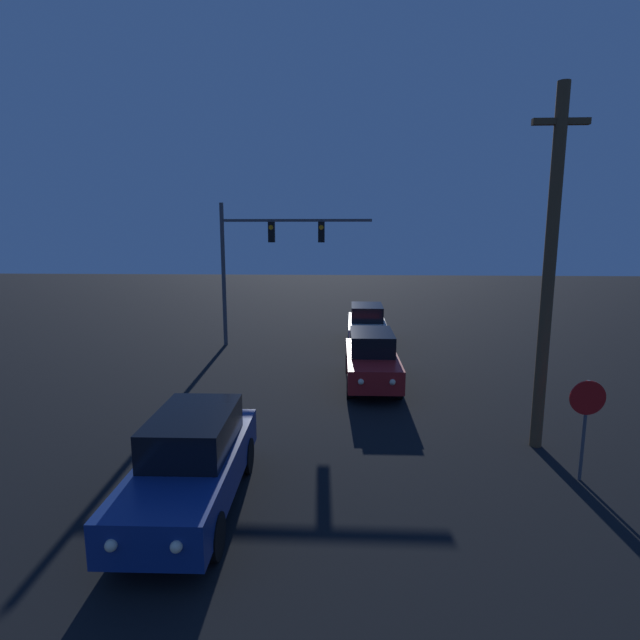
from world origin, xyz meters
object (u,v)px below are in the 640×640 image
Objects in this scene: car_mid at (372,358)px; traffic_signal_mast at (262,250)px; car_near at (192,461)px; utility_pole at (549,269)px; stop_sign at (586,411)px; car_far at (367,324)px.

car_mid is 0.72× the size of traffic_signal_mast.
traffic_signal_mast reaches higher than car_near.
utility_pole is at bearing -51.48° from traffic_signal_mast.
car_near is 1.00× the size of car_mid.
utility_pole reaches higher than stop_sign.
stop_sign reaches higher than car_far.
car_mid is at bearing -50.83° from traffic_signal_mast.
car_mid is at bearing 127.74° from utility_pole.
car_mid is at bearing 89.85° from car_far.
car_near is at bearing 75.58° from car_far.
car_far is (3.88, 14.30, 0.00)m from car_near.
stop_sign is at bearing 121.12° from car_mid.
car_near is at bearing 64.06° from car_mid.
stop_sign is at bearing -80.29° from utility_pole.
stop_sign is (4.05, -6.57, 0.61)m from car_mid.
car_mid is 0.58× the size of utility_pole.
utility_pole reaches higher than traffic_signal_mast.
stop_sign is 0.26× the size of utility_pole.
utility_pole is at bearing 99.71° from stop_sign.
car_far is 0.58× the size of utility_pole.
car_mid is at bearing 121.68° from stop_sign.
car_near is 1.00× the size of car_far.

